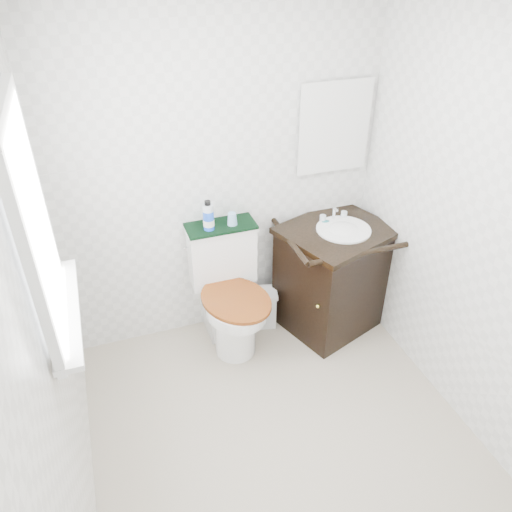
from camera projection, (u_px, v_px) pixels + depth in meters
floor at (284, 439)px, 2.99m from camera, size 2.40×2.40×0.00m
wall_back at (222, 176)px, 3.28m from camera, size 2.40×0.00×2.40m
wall_front at (460, 511)px, 1.39m from camera, size 2.40×0.00×2.40m
wall_left at (44, 328)px, 2.03m from camera, size 0.00×2.40×2.40m
wall_right at (484, 236)px, 2.64m from camera, size 0.00×2.40×2.40m
window at (32, 223)px, 2.04m from camera, size 0.02×0.70×0.90m
mirror at (334, 127)px, 3.35m from camera, size 0.50×0.02×0.60m
toilet at (228, 297)px, 3.53m from camera, size 0.55×0.70×0.88m
vanity at (333, 274)px, 3.67m from camera, size 0.89×0.82×0.92m
trash_bin at (262, 307)px, 3.79m from camera, size 0.25×0.22×0.31m
towel at (221, 226)px, 3.35m from camera, size 0.47×0.22×0.02m
mouthwash_bottle at (208, 216)px, 3.25m from camera, size 0.07×0.07×0.21m
cup at (232, 219)px, 3.33m from camera, size 0.07×0.07×0.09m
soap_bar at (326, 221)px, 3.53m from camera, size 0.07×0.05×0.02m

